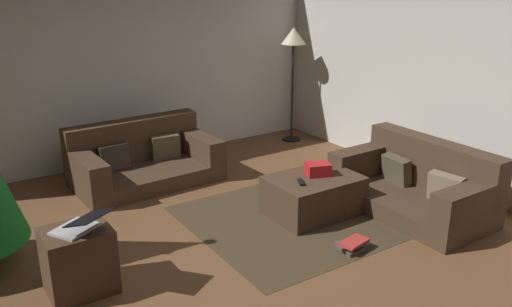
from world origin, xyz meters
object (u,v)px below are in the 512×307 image
object	(u,v)px
couch_left	(142,160)
couch_right	(418,185)
gift_box	(318,169)
ottoman	(313,195)
laptop	(80,225)
corner_lamp	(293,45)
side_table	(79,261)
tv_remote	(301,182)
book_stack	(352,245)

from	to	relation	value
couch_left	couch_right	bearing A→B (deg)	128.82
couch_left	gift_box	xyz separation A→B (m)	(1.23, -1.89, 0.21)
ottoman	laptop	distance (m)	2.51
couch_left	corner_lamp	distance (m)	2.84
couch_left	side_table	size ratio (longest dim) A/B	3.21
couch_right	laptop	bearing A→B (deg)	83.15
side_table	couch_right	bearing A→B (deg)	-7.08
tv_remote	couch_left	bearing A→B (deg)	141.56
couch_left	corner_lamp	world-z (taller)	corner_lamp
couch_left	gift_box	world-z (taller)	couch_left
tv_remote	ottoman	bearing A→B (deg)	41.20
book_stack	side_table	bearing A→B (deg)	162.41
couch_left	book_stack	world-z (taller)	couch_left
couch_right	side_table	distance (m)	3.54
side_table	corner_lamp	distance (m)	4.71
couch_right	ottoman	distance (m)	1.14
laptop	book_stack	bearing A→B (deg)	-16.58
gift_box	corner_lamp	bearing A→B (deg)	59.06
couch_right	ottoman	bearing A→B (deg)	61.03
tv_remote	corner_lamp	size ratio (longest dim) A/B	0.09
couch_left	corner_lamp	xyz separation A→B (m)	(2.56, 0.32, 1.19)
tv_remote	side_table	xyz separation A→B (m)	(-2.28, -0.05, -0.15)
couch_left	side_table	bearing A→B (deg)	53.87
gift_box	corner_lamp	world-z (taller)	corner_lamp
ottoman	book_stack	distance (m)	0.87
couch_right	laptop	size ratio (longest dim) A/B	3.18
couch_right	book_stack	bearing A→B (deg)	102.88
couch_left	ottoman	bearing A→B (deg)	118.64
gift_box	corner_lamp	xyz separation A→B (m)	(1.33, 2.22, 0.98)
gift_box	couch_left	bearing A→B (deg)	123.05
tv_remote	side_table	world-z (taller)	side_table
side_table	laptop	distance (m)	0.34
side_table	laptop	bearing A→B (deg)	-59.19
book_stack	gift_box	bearing A→B (deg)	71.70
ottoman	corner_lamp	distance (m)	2.93
ottoman	book_stack	size ratio (longest dim) A/B	2.92
side_table	corner_lamp	xyz separation A→B (m)	(3.91, 2.35, 1.19)
gift_box	side_table	bearing A→B (deg)	-177.03
tv_remote	corner_lamp	distance (m)	3.00
couch_left	ottoman	xyz separation A→B (m)	(1.16, -1.92, -0.06)
side_table	book_stack	bearing A→B (deg)	-17.59
tv_remote	laptop	xyz separation A→B (m)	(-2.25, -0.10, 0.18)
gift_box	tv_remote	world-z (taller)	gift_box
laptop	book_stack	xyz separation A→B (m)	(2.26, -0.67, -0.55)
ottoman	corner_lamp	xyz separation A→B (m)	(1.40, 2.24, 1.25)
couch_right	tv_remote	world-z (taller)	couch_right
gift_box	tv_remote	size ratio (longest dim) A/B	1.55
couch_left	tv_remote	bearing A→B (deg)	112.88
side_table	corner_lamp	bearing A→B (deg)	31.03
couch_left	laptop	bearing A→B (deg)	55.18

